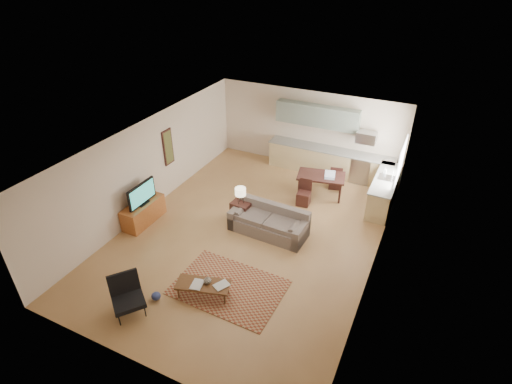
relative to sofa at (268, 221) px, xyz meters
The scene contains 25 objects.
room 1.07m from the sofa, 151.15° to the right, with size 9.00×9.00×9.00m.
kitchen_counter_back 3.99m from the sofa, 82.89° to the left, with size 4.26×0.64×0.92m, color tan, non-canonical shape.
kitchen_counter_right 3.75m from the sofa, 47.73° to the left, with size 0.64×2.26×0.92m, color tan, non-canonical shape.
kitchen_range 4.27m from the sofa, 68.06° to the left, with size 0.62×0.62×0.90m, color #A5A8AD.
kitchen_microwave 4.44m from the sofa, 68.16° to the left, with size 0.62×0.40×0.35m, color #A5A8AD.
upper_cabinets 4.40m from the sofa, 91.49° to the left, with size 2.80×0.34×0.70m, color gray.
window_right 4.13m from the sofa, 44.52° to the left, with size 0.02×1.40×1.05m, color white.
wall_art_left 3.86m from the sofa, 169.42° to the left, with size 0.06×0.42×1.10m, color olive, non-canonical shape.
triptych 4.49m from the sofa, 96.81° to the left, with size 1.70×0.04×0.50m, color beige, non-canonical shape.
rug 2.32m from the sofa, 89.22° to the right, with size 2.45×1.69×0.02m, color maroon.
sofa is the anchor object (origin of this frame).
coffee_table 2.77m from the sofa, 97.26° to the right, with size 1.19×0.47×0.36m, color #4B2B14, non-canonical shape.
book_a 2.91m from the sofa, 101.16° to the right, with size 0.31×0.38×0.03m, color maroon.
book_b 2.56m from the sofa, 91.30° to the right, with size 0.37×0.41×0.03m, color navy.
vase 2.69m from the sofa, 95.81° to the right, with size 0.20×0.20×0.18m, color black.
armchair 4.11m from the sofa, 111.55° to the right, with size 0.74×0.74×0.84m, color black, non-canonical shape.
tv_credenza 3.54m from the sofa, 162.84° to the right, with size 0.52×1.35×0.62m, color #974E23, non-canonical shape.
tv 3.53m from the sofa, 162.58° to the right, with size 0.10×1.04×0.62m, color black, non-canonical shape.
console_table 0.93m from the sofa, behind, with size 0.53×0.35×0.62m, color #331814, non-canonical shape.
table_lamp 1.05m from the sofa, behind, with size 0.30×0.30×0.49m, color beige, non-canonical shape.
dining_table 2.55m from the sofa, 74.82° to the left, with size 1.43×0.82×0.72m, color #331814, non-canonical shape.
dining_chair_near 1.80m from the sofa, 78.00° to the left, with size 0.38×0.40×0.80m, color #331814, non-canonical shape.
dining_chair_far 3.30m from the sofa, 73.07° to the left, with size 0.39×0.40×0.81m, color #331814, non-canonical shape.
laptop 2.59m from the sofa, 68.04° to the left, with size 0.30×0.23×0.23m, color #A5A8AD, non-canonical shape.
soap_bottle 3.94m from the sofa, 51.49° to the left, with size 0.09×0.09×0.19m, color beige.
Camera 1 is at (3.88, -7.80, 6.63)m, focal length 28.00 mm.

